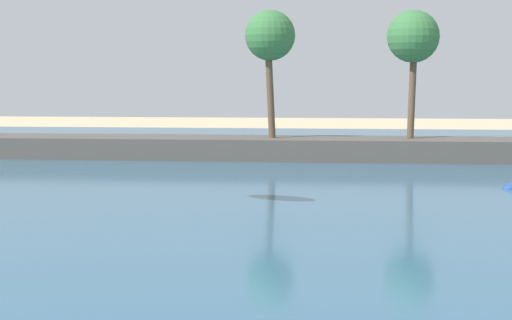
% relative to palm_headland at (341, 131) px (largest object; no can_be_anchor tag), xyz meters
% --- Properties ---
extents(sea, '(220.00, 94.28, 0.06)m').
position_rel_palm_headland_xyz_m(sea, '(-1.26, -7.16, -2.35)').
color(sea, '#33607F').
rests_on(sea, ground).
extents(palm_headland, '(108.26, 6.00, 12.13)m').
position_rel_palm_headland_xyz_m(palm_headland, '(0.00, 0.00, 0.00)').
color(palm_headland, '#514C47').
rests_on(palm_headland, ground).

